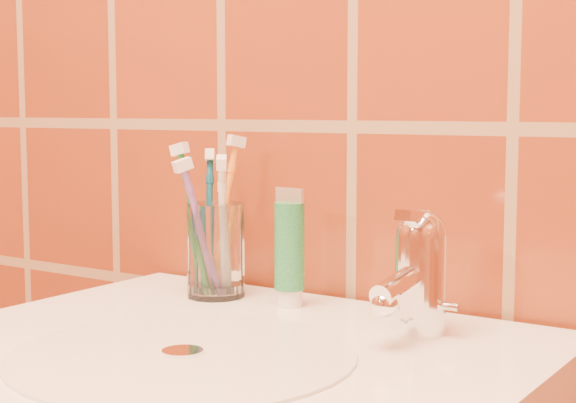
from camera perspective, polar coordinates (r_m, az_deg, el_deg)
The scene contains 8 objects.
glass_tumbler at distance 1.00m, azimuth -4.71°, elevation -3.15°, with size 0.07×0.07×0.11m, color white.
toothpaste_tube at distance 0.94m, azimuth 0.10°, elevation -3.25°, with size 0.04×0.03×0.13m.
faucet at distance 0.84m, azimuth 8.43°, elevation -4.27°, with size 0.05×0.11×0.12m.
toothbrush_0 at distance 1.02m, azimuth -5.12°, elevation -1.36°, with size 0.05×0.06×0.17m, color navy, non-canonical shape.
toothbrush_1 at distance 1.01m, azimuth -4.15°, elevation -0.91°, with size 0.04×0.06×0.19m, color orange, non-canonical shape.
toothbrush_2 at distance 1.00m, azimuth -6.01°, elevation -1.25°, with size 0.07×0.03×0.18m, color #1F7732, non-canonical shape.
toothbrush_3 at distance 0.98m, azimuth -5.62°, elevation -1.85°, with size 0.04×0.06×0.17m, color #7A499C, non-canonical shape.
toothbrush_4 at distance 0.98m, azimuth -4.25°, elevation -1.76°, with size 0.05×0.05×0.17m, color silver, non-canonical shape.
Camera 1 is at (0.49, 0.35, 1.06)m, focal length 55.00 mm.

